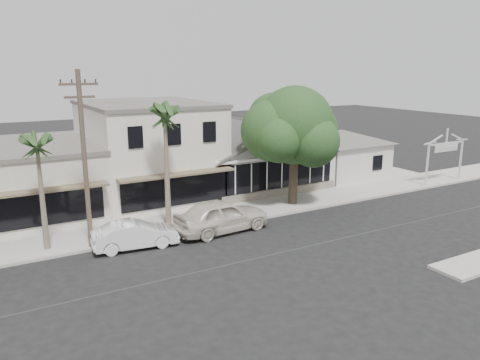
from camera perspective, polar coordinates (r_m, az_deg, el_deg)
ground at (r=24.32m, az=6.65°, el=-8.42°), size 140.00×140.00×0.00m
sidewalk_north at (r=26.96m, az=-16.28°, el=-6.48°), size 90.00×3.50×0.15m
corner_shop at (r=36.30m, az=1.48°, el=3.32°), size 10.40×8.60×5.10m
side_cottage at (r=40.57m, az=12.16°, el=2.51°), size 6.00×6.00×3.00m
arch_sign at (r=40.01m, az=23.83°, el=3.92°), size 4.12×0.12×3.95m
row_building_near at (r=33.78m, az=-11.15°, el=3.39°), size 8.00×10.00×6.50m
row_building_midnear at (r=32.36m, az=-26.30°, el=-0.30°), size 10.00×10.00×4.20m
utility_pole at (r=24.08m, az=-18.44°, el=2.63°), size 1.80×0.24×9.00m
car_0 at (r=26.42m, az=-2.26°, el=-4.37°), size 5.62×2.57×1.87m
car_1 at (r=24.74m, az=-12.67°, el=-6.51°), size 4.48×1.98×1.43m
shade_tree at (r=30.94m, az=6.33°, el=6.38°), size 7.18×6.49×7.96m
palm_east at (r=26.28m, az=-9.16°, el=7.68°), size 2.39×2.39×7.53m
palm_mid at (r=24.50m, az=-23.53°, el=3.91°), size 2.76×2.76×6.38m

